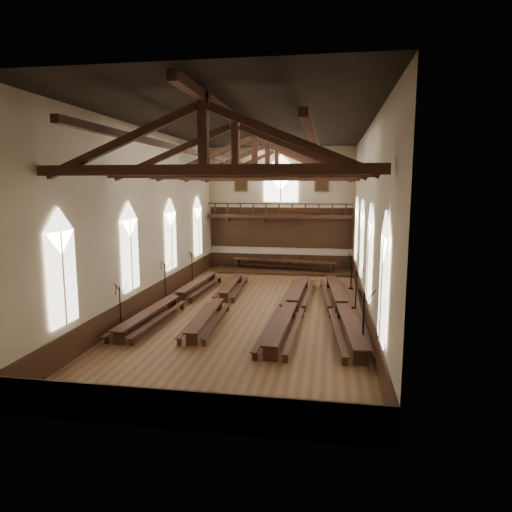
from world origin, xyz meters
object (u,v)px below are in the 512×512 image
at_px(candelabrum_right_near, 363,333).
at_px(candelabrum_right_mid, 356,299).
at_px(candelabrum_left_near, 121,318).
at_px(refectory_row_b, 220,299).
at_px(refectory_row_a, 177,297).
at_px(candelabrum_right_far, 351,278).
at_px(candelabrum_left_mid, 165,290).
at_px(refectory_row_c, 292,305).
at_px(candelabrum_left_far, 192,273).
at_px(high_table, 284,262).
at_px(dais, 284,271).
at_px(refectory_row_d, 342,306).

xyz_separation_m(candelabrum_right_near, candelabrum_right_mid, (-0.00, 5.95, -0.05)).
xyz_separation_m(candelabrum_left_near, candelabrum_right_mid, (11.10, 5.28, 0.04)).
xyz_separation_m(refectory_row_b, candelabrum_right_mid, (7.59, -0.05, 0.28)).
bearing_deg(refectory_row_a, candelabrum_right_far, 30.97).
xyz_separation_m(refectory_row_b, candelabrum_left_mid, (-3.51, 0.56, 0.27)).
xyz_separation_m(refectory_row_c, candelabrum_right_far, (3.42, 6.78, 0.19)).
xyz_separation_m(refectory_row_a, candelabrum_right_far, (10.13, 6.08, 0.22)).
xyz_separation_m(refectory_row_a, candelabrum_left_far, (-0.97, 6.13, 0.18)).
bearing_deg(high_table, dais, -98.88).
bearing_deg(candelabrum_right_far, refectory_row_b, -142.23).
xyz_separation_m(refectory_row_c, candelabrum_left_mid, (-7.68, 1.46, 0.21)).
bearing_deg(candelabrum_right_near, candelabrum_right_far, 90.00).
bearing_deg(dais, high_table, 81.12).
distance_m(dais, candelabrum_left_far, 8.00).
distance_m(high_table, candelabrum_right_far, 7.34).
bearing_deg(refectory_row_d, refectory_row_a, 176.80).
bearing_deg(dais, candelabrum_right_far, -46.14).
bearing_deg(candelabrum_right_near, refectory_row_b, 141.66).
relative_size(refectory_row_b, high_table, 1.63).
relative_size(candelabrum_left_near, candelabrum_left_mid, 0.96).
bearing_deg(high_table, refectory_row_b, -102.61).
bearing_deg(refectory_row_b, candelabrum_right_near, -38.34).
relative_size(candelabrum_left_mid, candelabrum_left_far, 1.07).
distance_m(candelabrum_left_near, candelabrum_right_far, 15.78).
distance_m(refectory_row_b, refectory_row_c, 4.26).
distance_m(candelabrum_left_mid, candelabrum_right_far, 12.31).
xyz_separation_m(dais, high_table, (0.00, 0.00, 0.76)).
bearing_deg(candelabrum_left_far, candelabrum_left_near, -90.00).
height_order(refectory_row_d, candelabrum_left_near, candelabrum_left_near).
height_order(high_table, candelabrum_right_mid, candelabrum_right_mid).
bearing_deg(high_table, candelabrum_right_mid, -65.62).
height_order(refectory_row_b, high_table, high_table).
relative_size(refectory_row_a, high_table, 1.68).
xyz_separation_m(refectory_row_d, candelabrum_right_mid, (0.76, 0.67, 0.22)).
relative_size(candelabrum_right_near, candelabrum_right_mid, 1.07).
distance_m(refectory_row_b, candelabrum_left_far, 6.90).
bearing_deg(refectory_row_b, refectory_row_a, -175.47).
distance_m(refectory_row_c, candelabrum_right_near, 6.15).
bearing_deg(refectory_row_d, refectory_row_b, 173.94).
relative_size(dais, candelabrum_right_near, 4.24).
bearing_deg(candelabrum_left_far, candelabrum_right_near, -47.07).
relative_size(refectory_row_c, high_table, 1.71).
distance_m(refectory_row_d, candelabrum_left_far, 12.30).
bearing_deg(candelabrum_right_near, candelabrum_left_near, 176.57).
distance_m(refectory_row_d, candelabrum_right_mid, 1.04).
height_order(refectory_row_c, candelabrum_left_far, candelabrum_left_far).
bearing_deg(dais, refectory_row_d, -70.02).
height_order(refectory_row_b, candelabrum_right_mid, candelabrum_right_mid).
distance_m(high_table, candelabrum_left_far, 7.98).
relative_size(refectory_row_a, candelabrum_right_near, 5.22).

